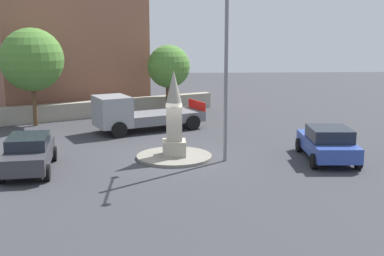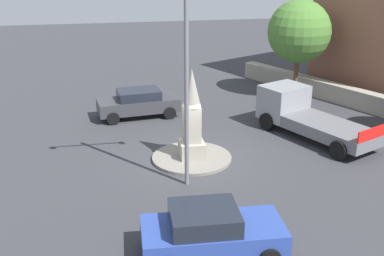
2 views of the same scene
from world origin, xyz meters
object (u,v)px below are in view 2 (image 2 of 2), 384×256
at_px(truck_grey_waiting, 305,115).
at_px(car_dark_grey_far_side, 138,103).
at_px(car_blue_parked_left, 211,231).
at_px(monument, 192,118).
at_px(streetlamp, 186,63).
at_px(tree_near_wall, 299,32).

bearing_deg(truck_grey_waiting, car_dark_grey_far_side, 152.27).
bearing_deg(car_blue_parked_left, monument, 84.02).
xyz_separation_m(streetlamp, car_blue_parked_left, (-0.10, -4.48, -3.87)).
relative_size(car_blue_parked_left, tree_near_wall, 0.74).
xyz_separation_m(monument, streetlamp, (-0.60, -2.20, 2.80)).
bearing_deg(streetlamp, car_blue_parked_left, -91.28).
bearing_deg(truck_grey_waiting, streetlamp, -147.38).
relative_size(monument, tree_near_wall, 0.67).
height_order(streetlamp, truck_grey_waiting, streetlamp).
distance_m(car_dark_grey_far_side, tree_near_wall, 10.20).
xyz_separation_m(car_blue_parked_left, tree_near_wall, (8.47, 14.66, 3.07)).
height_order(streetlamp, car_dark_grey_far_side, streetlamp).
bearing_deg(car_blue_parked_left, truck_grey_waiting, 52.80).
xyz_separation_m(monument, car_blue_parked_left, (-0.70, -6.68, -1.07)).
xyz_separation_m(monument, tree_near_wall, (7.77, 7.99, 1.99)).
bearing_deg(truck_grey_waiting, tree_near_wall, 72.20).
bearing_deg(truck_grey_waiting, car_blue_parked_left, -127.20).
bearing_deg(tree_near_wall, streetlamp, -129.43).
distance_m(streetlamp, car_blue_parked_left, 5.92).
bearing_deg(monument, tree_near_wall, 45.77).
bearing_deg(car_dark_grey_far_side, car_blue_parked_left, -85.31).
distance_m(car_blue_parked_left, car_dark_grey_far_side, 12.61).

